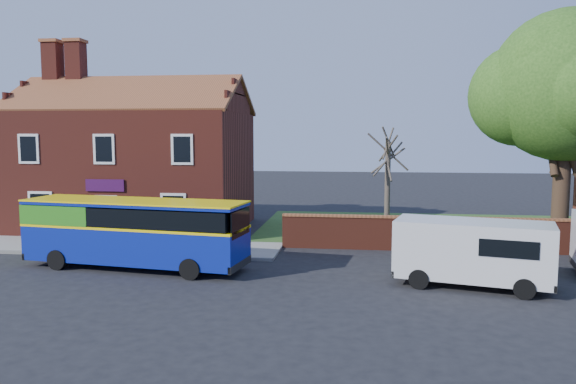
# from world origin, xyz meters

# --- Properties ---
(ground) EXTENTS (120.00, 120.00, 0.00)m
(ground) POSITION_xyz_m (0.00, 0.00, 0.00)
(ground) COLOR black
(ground) RESTS_ON ground
(pavement) EXTENTS (18.00, 3.50, 0.12)m
(pavement) POSITION_xyz_m (-7.00, 5.75, 0.06)
(pavement) COLOR gray
(pavement) RESTS_ON ground
(kerb) EXTENTS (18.00, 0.15, 0.14)m
(kerb) POSITION_xyz_m (-7.00, 4.00, 0.07)
(kerb) COLOR slate
(kerb) RESTS_ON ground
(grass_strip) EXTENTS (26.00, 12.00, 0.04)m
(grass_strip) POSITION_xyz_m (13.00, 13.00, 0.02)
(grass_strip) COLOR #426B28
(grass_strip) RESTS_ON ground
(shop_building) EXTENTS (12.30, 8.13, 10.50)m
(shop_building) POSITION_xyz_m (-7.02, 11.50, 3.41)
(shop_building) COLOR maroon
(shop_building) RESTS_ON ground
(boundary_wall) EXTENTS (22.00, 0.38, 1.60)m
(boundary_wall) POSITION_xyz_m (13.00, 7.00, 0.81)
(boundary_wall) COLOR maroon
(boundary_wall) RESTS_ON ground
(bus) EXTENTS (9.23, 3.52, 2.75)m
(bus) POSITION_xyz_m (-3.54, 2.16, 1.56)
(bus) COLOR #0D1F95
(bus) RESTS_ON ground
(van_near) EXTENTS (5.64, 3.33, 2.32)m
(van_near) POSITION_xyz_m (9.57, 1.04, 1.30)
(van_near) COLOR silver
(van_near) RESTS_ON ground
(large_tree) EXTENTS (9.33, 7.38, 11.39)m
(large_tree) POSITION_xyz_m (15.61, 10.47, 7.45)
(large_tree) COLOR black
(large_tree) RESTS_ON ground
(bare_tree) EXTENTS (2.03, 2.42, 5.41)m
(bare_tree) POSITION_xyz_m (7.01, 10.20, 2.78)
(bare_tree) COLOR #4C4238
(bare_tree) RESTS_ON ground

